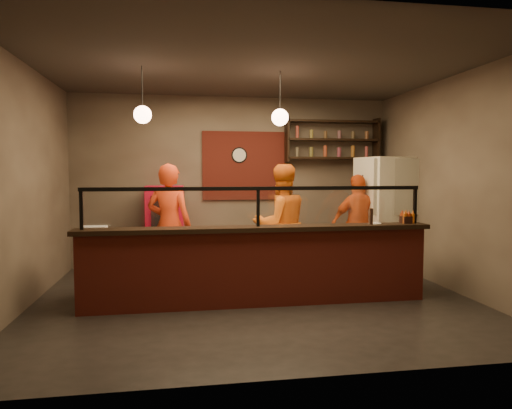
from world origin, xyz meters
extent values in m
plane|color=black|center=(0.00, 0.00, 0.00)|extent=(6.00, 6.00, 0.00)
plane|color=#39332C|center=(0.00, 0.00, 3.20)|extent=(6.00, 6.00, 0.00)
plane|color=#726453|center=(0.00, 2.50, 1.60)|extent=(6.00, 0.00, 6.00)
plane|color=#726453|center=(-3.00, 0.00, 1.60)|extent=(0.00, 5.00, 5.00)
plane|color=#726453|center=(3.00, 0.00, 1.60)|extent=(0.00, 5.00, 5.00)
plane|color=#726453|center=(0.00, -2.50, 1.60)|extent=(6.00, 0.00, 6.00)
cube|color=maroon|center=(0.20, 2.47, 1.90)|extent=(1.60, 0.04, 1.30)
cube|color=maroon|center=(0.00, -0.30, 0.50)|extent=(4.60, 0.25, 1.00)
cube|color=black|center=(0.00, -0.30, 1.03)|extent=(4.70, 0.37, 0.06)
cube|color=gray|center=(0.00, 0.20, 0.42)|extent=(4.60, 0.75, 0.85)
cube|color=white|center=(0.00, 0.20, 0.88)|extent=(4.60, 0.75, 0.05)
cube|color=white|center=(0.00, -0.30, 1.31)|extent=(4.40, 0.02, 0.50)
cube|color=black|center=(0.00, -0.30, 1.56)|extent=(4.50, 0.05, 0.05)
cube|color=black|center=(-2.22, -0.30, 1.31)|extent=(0.04, 0.04, 0.50)
cube|color=black|center=(0.00, -0.30, 1.31)|extent=(0.04, 0.04, 0.50)
cube|color=black|center=(2.22, -0.30, 1.31)|extent=(0.04, 0.04, 0.50)
cube|color=black|center=(1.90, 2.32, 2.05)|extent=(1.80, 0.28, 0.04)
cube|color=black|center=(1.90, 2.32, 2.40)|extent=(1.80, 0.28, 0.04)
cube|color=black|center=(1.90, 2.32, 2.75)|extent=(1.80, 0.28, 0.04)
cube|color=black|center=(1.00, 2.32, 2.40)|extent=(0.04, 0.28, 0.85)
cube|color=black|center=(2.80, 2.32, 2.40)|extent=(0.04, 0.28, 0.85)
cylinder|color=black|center=(0.10, 2.46, 2.10)|extent=(0.30, 0.04, 0.30)
cylinder|color=black|center=(-1.50, 0.20, 2.90)|extent=(0.01, 0.01, 0.60)
sphere|color=#FFB98C|center=(-1.50, 0.20, 2.55)|extent=(0.24, 0.24, 0.24)
cylinder|color=black|center=(0.40, 0.20, 2.90)|extent=(0.01, 0.01, 0.60)
sphere|color=#FFB98C|center=(0.40, 0.20, 2.55)|extent=(0.24, 0.24, 0.24)
imported|color=red|center=(-1.19, 0.98, 0.95)|extent=(0.80, 0.65, 1.91)
imported|color=#CE5D13|center=(0.56, 0.82, 0.95)|extent=(1.04, 0.88, 1.90)
imported|color=#DB4D14|center=(2.05, 1.31, 0.87)|extent=(1.04, 0.49, 1.74)
cube|color=beige|center=(2.60, 1.43, 1.02)|extent=(0.99, 0.95, 2.04)
cube|color=red|center=(-1.29, 2.15, 0.77)|extent=(0.68, 0.63, 1.53)
cylinder|color=white|center=(0.91, 0.11, 0.91)|extent=(0.48, 0.48, 0.01)
cube|color=white|center=(-2.15, 0.09, 0.98)|extent=(0.32, 0.26, 0.15)
cube|color=silver|center=(-2.15, 0.20, 0.97)|extent=(0.31, 0.26, 0.14)
cube|color=silver|center=(-2.15, 0.17, 0.97)|extent=(0.31, 0.26, 0.13)
cylinder|color=yellow|center=(-0.88, 0.20, 0.93)|extent=(0.32, 0.14, 0.06)
cube|color=black|center=(2.13, -0.26, 1.11)|extent=(0.19, 0.16, 0.10)
cylinder|color=black|center=(1.57, -0.32, 1.17)|extent=(0.05, 0.05, 0.22)
cylinder|color=white|center=(1.65, -0.27, 1.07)|extent=(0.21, 0.21, 0.01)
camera|label=1|loc=(-0.99, -6.19, 1.77)|focal=32.00mm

